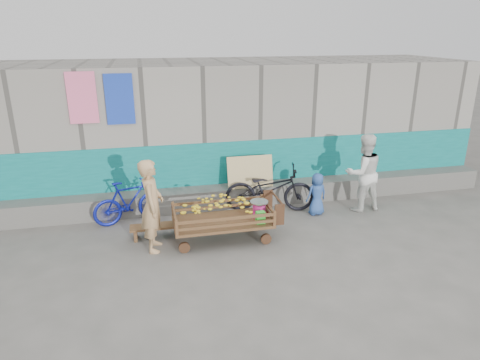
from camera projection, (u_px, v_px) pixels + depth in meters
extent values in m
plane|color=#56544F|center=(264.00, 256.00, 7.39)|extent=(80.00, 80.00, 0.00)
cube|color=gray|center=(220.00, 123.00, 10.67)|extent=(12.00, 3.00, 3.00)
cube|color=#0B6F6C|center=(233.00, 172.00, 9.54)|extent=(12.00, 0.03, 1.40)
cube|color=#5A5753|center=(235.00, 196.00, 9.48)|extent=(12.00, 0.50, 0.45)
cube|color=tan|center=(250.00, 172.00, 9.23)|extent=(1.00, 0.19, 0.68)
cube|color=pink|center=(82.00, 98.00, 8.31)|extent=(0.55, 0.03, 1.00)
cube|color=#1F40BB|center=(120.00, 99.00, 8.47)|extent=(0.55, 0.03, 1.00)
cube|color=#522D1F|center=(222.00, 222.00, 7.85)|extent=(1.79, 0.89, 0.05)
cylinder|color=#342516|center=(184.00, 248.00, 7.48)|extent=(0.20, 0.06, 0.20)
cube|color=#522D1F|center=(177.00, 228.00, 7.23)|extent=(0.05, 0.05, 0.28)
cylinder|color=#342516|center=(181.00, 231.00, 8.08)|extent=(0.20, 0.06, 0.20)
cube|color=#522D1F|center=(173.00, 209.00, 8.00)|extent=(0.05, 0.05, 0.28)
cylinder|color=#342516|center=(266.00, 239.00, 7.79)|extent=(0.20, 0.06, 0.20)
cube|color=#522D1F|center=(274.00, 218.00, 7.59)|extent=(0.05, 0.05, 0.28)
cylinder|color=#342516|center=(257.00, 224.00, 8.39)|extent=(0.20, 0.06, 0.20)
cube|color=#522D1F|center=(262.00, 201.00, 8.36)|extent=(0.05, 0.05, 0.28)
cube|color=#522D1F|center=(227.00, 225.00, 7.42)|extent=(1.73, 0.04, 0.05)
cube|color=#522D1F|center=(227.00, 219.00, 7.38)|extent=(1.73, 0.04, 0.05)
cube|color=#522D1F|center=(218.00, 207.00, 8.19)|extent=(1.73, 0.04, 0.05)
cube|color=#522D1F|center=(218.00, 201.00, 8.15)|extent=(1.73, 0.04, 0.05)
cube|color=#522D1F|center=(175.00, 220.00, 7.63)|extent=(0.04, 0.83, 0.05)
cube|color=#522D1F|center=(174.00, 214.00, 7.59)|extent=(0.04, 0.83, 0.05)
cube|color=#522D1F|center=(268.00, 211.00, 7.99)|extent=(0.04, 0.83, 0.05)
cube|color=#522D1F|center=(268.00, 205.00, 7.95)|extent=(0.04, 0.83, 0.05)
cylinder|color=#342516|center=(277.00, 198.00, 7.94)|extent=(0.04, 0.79, 0.04)
cube|color=#342516|center=(268.00, 200.00, 8.32)|extent=(0.18, 0.04, 0.40)
cube|color=#342516|center=(279.00, 215.00, 7.65)|extent=(0.18, 0.04, 0.40)
ellipsoid|color=yellow|center=(217.00, 210.00, 7.75)|extent=(1.29, 0.69, 0.44)
cylinder|color=#E6288F|center=(259.00, 211.00, 7.94)|extent=(0.24, 0.24, 0.26)
cylinder|color=silver|center=(259.00, 204.00, 7.90)|extent=(0.03, 0.03, 0.06)
cylinder|color=silver|center=(259.00, 202.00, 7.88)|extent=(0.34, 0.34, 0.02)
cube|color=green|center=(260.00, 217.00, 7.68)|extent=(0.16, 0.12, 0.22)
cube|color=#522D1F|center=(156.00, 226.00, 8.00)|extent=(0.98, 0.29, 0.04)
cube|color=#522D1F|center=(136.00, 234.00, 7.96)|extent=(0.06, 0.27, 0.20)
cube|color=#522D1F|center=(178.00, 230.00, 8.13)|extent=(0.06, 0.27, 0.20)
imported|color=tan|center=(152.00, 206.00, 7.38)|extent=(0.46, 0.64, 1.66)
imported|color=white|center=(363.00, 173.00, 9.06)|extent=(0.85, 0.69, 1.68)
imported|color=#2D529A|center=(317.00, 194.00, 8.94)|extent=(0.48, 0.35, 0.90)
imported|color=black|center=(270.00, 189.00, 9.12)|extent=(1.99, 1.06, 0.99)
imported|color=#111A9A|center=(130.00, 201.00, 8.59)|extent=(1.53, 0.83, 0.89)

